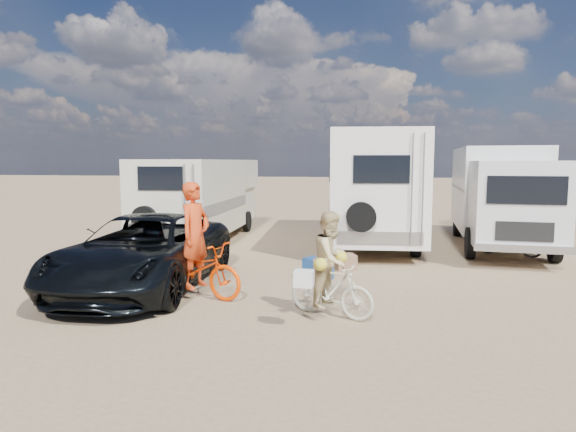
% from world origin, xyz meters
% --- Properties ---
extents(ground, '(140.00, 140.00, 0.00)m').
position_xyz_m(ground, '(0.00, 0.00, 0.00)').
color(ground, '#9C7F5D').
rests_on(ground, ground).
extents(rv_main, '(3.15, 7.35, 3.30)m').
position_xyz_m(rv_main, '(0.33, 7.37, 1.65)').
color(rv_main, white).
rests_on(rv_main, ground).
extents(rv_left, '(2.58, 6.99, 2.55)m').
position_xyz_m(rv_left, '(-4.86, 6.86, 1.27)').
color(rv_left, silver).
rests_on(rv_left, ground).
extents(box_truck, '(2.53, 6.78, 2.91)m').
position_xyz_m(box_truck, '(4.07, 7.29, 1.45)').
color(box_truck, silver).
rests_on(box_truck, ground).
extents(dark_suv, '(2.76, 5.32, 1.43)m').
position_xyz_m(dark_suv, '(-3.82, 1.00, 0.72)').
color(dark_suv, black).
rests_on(dark_suv, ground).
extents(bike_man, '(2.07, 1.16, 1.03)m').
position_xyz_m(bike_man, '(-2.55, 0.54, 0.52)').
color(bike_man, '#EF3D00').
rests_on(bike_man, ground).
extents(bike_woman, '(1.54, 0.93, 0.89)m').
position_xyz_m(bike_woman, '(0.03, -0.13, 0.45)').
color(bike_woman, beige).
rests_on(bike_woman, ground).
extents(rider_man, '(0.63, 0.81, 1.95)m').
position_xyz_m(rider_man, '(-2.55, 0.54, 0.97)').
color(rider_man, red).
rests_on(rider_man, ground).
extents(rider_woman, '(0.81, 0.91, 1.53)m').
position_xyz_m(rider_woman, '(0.03, -0.13, 0.77)').
color(rider_woman, '#D2B880').
rests_on(rider_woman, ground).
extents(bike_parked, '(1.72, 1.12, 0.85)m').
position_xyz_m(bike_parked, '(4.09, 5.99, 0.43)').
color(bike_parked, '#2A2C2A').
rests_on(bike_parked, ground).
extents(cooler, '(0.66, 0.58, 0.44)m').
position_xyz_m(cooler, '(-0.54, 2.39, 0.22)').
color(cooler, navy).
rests_on(cooler, ground).
extents(crate, '(0.58, 0.58, 0.36)m').
position_xyz_m(crate, '(-0.04, 3.42, 0.18)').
color(crate, brown).
rests_on(crate, ground).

